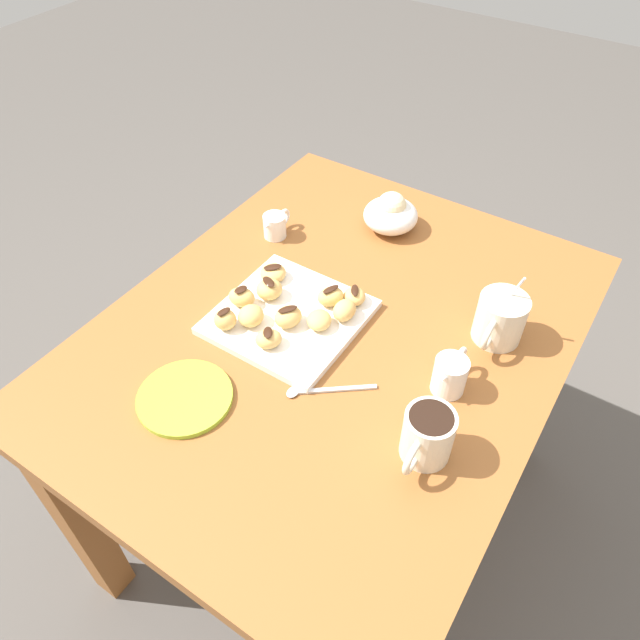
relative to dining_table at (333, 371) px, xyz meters
The scene contains 29 objects.
ground_plane 0.61m from the dining_table, ahead, with size 8.00×8.00×0.00m, color #514C47.
dining_table is the anchor object (origin of this frame).
pastry_plate_square 0.17m from the dining_table, 72.84° to the right, with size 0.27×0.27×0.02m, color white.
coffee_mug_cream_left 0.36m from the dining_table, 119.41° to the left, with size 0.13×0.09×0.15m.
coffee_mug_cream_right 0.36m from the dining_table, 59.77° to the left, with size 0.12×0.08×0.10m.
cream_pitcher_white 0.30m from the dining_table, 87.06° to the left, with size 0.10×0.06×0.07m.
ice_cream_bowl 0.40m from the dining_table, 168.94° to the right, with size 0.13×0.13×0.09m.
chocolate_sauce_pitcher 0.37m from the dining_table, 123.28° to the right, with size 0.09×0.05×0.06m.
saucer_lime_left 0.34m from the dining_table, 23.97° to the right, with size 0.17×0.17×0.01m, color #9EC633.
loose_spoon_near_saucer 0.20m from the dining_table, 22.68° to the left, with size 0.11×0.13×0.01m.
beignet_0 0.21m from the dining_table, 32.87° to the right, with size 0.04×0.05×0.03m, color #E5B260.
chocolate_drizzle_0 0.22m from the dining_table, 32.87° to the right, with size 0.03×0.02×0.01m, color #381E11.
beignet_1 0.24m from the dining_table, 103.30° to the right, with size 0.05×0.06×0.03m, color #E5B260.
chocolate_drizzle_1 0.25m from the dining_table, 103.30° to the right, with size 0.04×0.02×0.01m, color #381E11.
beignet_2 0.18m from the dining_table, behind, with size 0.05×0.04×0.03m, color #E5B260.
chocolate_drizzle_2 0.19m from the dining_table, behind, with size 0.03×0.02×0.01m, color #381E11.
beignet_3 0.16m from the dining_table, 166.81° to the left, with size 0.04×0.05×0.04m, color #E5B260.
beignet_4 0.23m from the dining_table, 57.72° to the right, with size 0.05×0.05×0.04m, color #E5B260.
beignet_5 0.17m from the dining_table, 139.35° to the right, with size 0.05×0.04×0.04m, color #E5B260.
chocolate_drizzle_5 0.19m from the dining_table, 139.35° to the right, with size 0.04×0.02×0.01m, color #381E11.
beignet_6 0.27m from the dining_table, 54.36° to the right, with size 0.04×0.04×0.04m, color #E5B260.
chocolate_drizzle_6 0.28m from the dining_table, 54.36° to the right, with size 0.03×0.02×0.01m, color #381E11.
beignet_7 0.16m from the dining_table, 45.56° to the right, with size 0.05×0.05×0.03m, color #E5B260.
beignet_8 0.19m from the dining_table, 56.44° to the right, with size 0.06×0.05×0.04m, color #E5B260.
chocolate_drizzle_8 0.20m from the dining_table, 56.44° to the right, with size 0.04×0.02×0.01m, color #381E11.
beignet_9 0.22m from the dining_table, 87.64° to the right, with size 0.05×0.05×0.04m, color #E5B260.
chocolate_drizzle_9 0.24m from the dining_table, 87.64° to the right, with size 0.04×0.02×0.01m, color #381E11.
beignet_10 0.25m from the dining_table, 73.15° to the right, with size 0.04×0.05×0.04m, color #E5B260.
chocolate_drizzle_10 0.27m from the dining_table, 73.15° to the right, with size 0.03×0.02×0.01m, color #381E11.
Camera 1 is at (0.70, 0.42, 1.58)m, focal length 33.61 mm.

